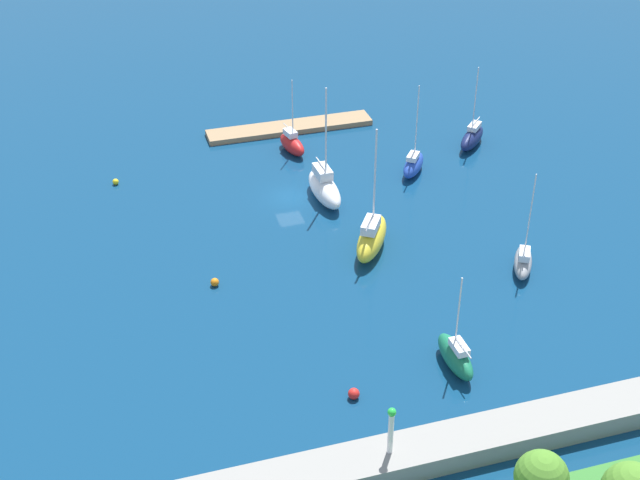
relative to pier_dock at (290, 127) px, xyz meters
The scene contains 15 objects.
water 15.04m from the pier_dock, 75.05° to the left, with size 160.00×160.00×0.00m, color navy.
pier_dock is the anchor object (origin of this frame).
breakwater 50.14m from the pier_dock, 85.56° to the left, with size 56.19×3.18×1.57m, color gray.
harbor_beacon 50.55m from the pier_dock, 82.36° to the left, with size 0.56×0.56×3.73m.
park_tree_east 56.73m from the pier_dock, 90.09° to the left, with size 3.20×3.20×4.59m.
sailboat_red_far_north 5.51m from the pier_dock, 77.77° to the left, with size 2.58×4.83×8.35m.
sailboat_green_east_end 42.17m from the pier_dock, 91.91° to the left, with size 1.66×5.11×7.95m.
sailboat_gray_off_beacon 34.46m from the pier_dock, 110.59° to the left, with size 3.74×5.09×9.27m.
sailboat_white_along_channel 15.92m from the pier_dock, 87.35° to the left, with size 2.54×7.11×11.85m.
sailboat_navy_near_pier 20.27m from the pier_dock, 151.95° to the left, with size 5.05×5.16×9.17m.
sailboat_blue_outer_mooring 16.47m from the pier_dock, 125.41° to the left, with size 4.27×4.88×9.53m.
sailboat_yellow_by_breakwater 25.78m from the pier_dock, 91.42° to the left, with size 5.58×7.03×11.78m.
mooring_buoy_yellow 21.21m from the pier_dock, 19.51° to the left, with size 0.62×0.62×0.62m, color yellow.
mooring_buoy_orange 30.24m from the pier_dock, 63.08° to the left, with size 0.72×0.72×0.72m, color orange.
mooring_buoy_red 43.66m from the pier_dock, 81.05° to the left, with size 0.83×0.83×0.83m, color red.
Camera 1 is at (18.25, 71.71, 43.26)m, focal length 48.98 mm.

